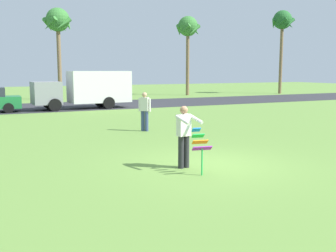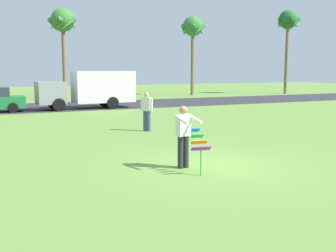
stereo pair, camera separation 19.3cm
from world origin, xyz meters
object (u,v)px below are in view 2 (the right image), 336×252
(person_kite_flyer, at_px, (184,134))
(palm_tree_centre_far, at_px, (193,30))
(parked_truck_grey_van, at_px, (92,88))
(palm_tree_right_near, at_px, (63,24))
(person_walker_near, at_px, (147,110))
(kite_held, at_px, (199,144))
(palm_tree_far_left, at_px, (288,24))

(person_kite_flyer, relative_size, palm_tree_centre_far, 0.21)
(person_kite_flyer, bearing_deg, parked_truck_grey_van, 83.48)
(palm_tree_right_near, bearing_deg, person_walker_near, -91.01)
(parked_truck_grey_van, distance_m, person_walker_near, 11.54)
(person_kite_flyer, distance_m, palm_tree_centre_far, 33.12)
(kite_held, height_order, palm_tree_right_near, palm_tree_right_near)
(parked_truck_grey_van, relative_size, palm_tree_centre_far, 0.81)
(palm_tree_centre_far, bearing_deg, person_kite_flyer, -118.68)
(palm_tree_right_near, xyz_separation_m, person_walker_near, (-0.37, -21.04, -5.87))
(palm_tree_right_near, bearing_deg, person_kite_flyer, -94.10)
(palm_tree_far_left, bearing_deg, person_walker_near, -141.63)
(person_kite_flyer, bearing_deg, palm_tree_far_left, 44.92)
(parked_truck_grey_van, xyz_separation_m, palm_tree_right_near, (-0.10, 9.52, 5.39))
(palm_tree_centre_far, height_order, palm_tree_far_left, palm_tree_far_left)
(parked_truck_grey_van, bearing_deg, palm_tree_right_near, 90.58)
(palm_tree_right_near, height_order, palm_tree_far_left, palm_tree_far_left)
(person_kite_flyer, distance_m, parked_truck_grey_van, 18.42)
(parked_truck_grey_van, height_order, palm_tree_centre_far, palm_tree_centre_far)
(parked_truck_grey_van, bearing_deg, palm_tree_far_left, 18.70)
(kite_held, relative_size, palm_tree_centre_far, 0.14)
(person_kite_flyer, height_order, kite_held, person_kite_flyer)
(person_kite_flyer, xyz_separation_m, palm_tree_right_near, (1.99, 27.81, 5.85))
(kite_held, xyz_separation_m, palm_tree_right_near, (1.92, 28.55, 6.00))
(palm_tree_centre_far, distance_m, person_walker_near, 26.61)
(person_walker_near, bearing_deg, person_kite_flyer, -103.48)
(palm_tree_right_near, bearing_deg, palm_tree_far_left, -2.76)
(parked_truck_grey_van, relative_size, palm_tree_far_left, 0.72)
(kite_held, distance_m, person_walker_near, 7.67)
(person_kite_flyer, relative_size, palm_tree_far_left, 0.18)
(palm_tree_far_left, xyz_separation_m, person_walker_near, (-25.07, -19.85, -6.94))
(kite_held, relative_size, person_walker_near, 0.68)
(person_kite_flyer, xyz_separation_m, palm_tree_far_left, (26.69, 26.62, 6.92))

